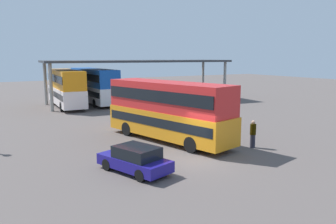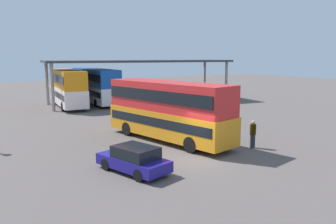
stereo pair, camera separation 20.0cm
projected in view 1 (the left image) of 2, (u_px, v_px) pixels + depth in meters
The scene contains 7 objects.
ground_plane at pixel (191, 159), 19.18m from camera, with size 140.00×140.00×0.00m, color #584F4B.
double_decker_main at pixel (168, 109), 23.11m from camera, with size 4.88×10.46×4.06m.
parked_hatchback at pixel (135, 159), 16.94m from camera, with size 2.83×4.26×1.35m.
double_decker_near_canopy at pixel (66, 87), 38.77m from camera, with size 3.05×10.31×4.23m.
double_decker_mid_row at pixel (94, 85), 41.74m from camera, with size 2.70×11.42×4.26m.
depot_canopy at pixel (139, 62), 42.24m from camera, with size 23.59×8.57×5.30m.
pedestrian_waiting at pixel (253, 134), 21.51m from camera, with size 0.38×0.38×1.76m.
Camera 1 is at (-10.41, -15.35, 5.75)m, focal length 36.26 mm.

